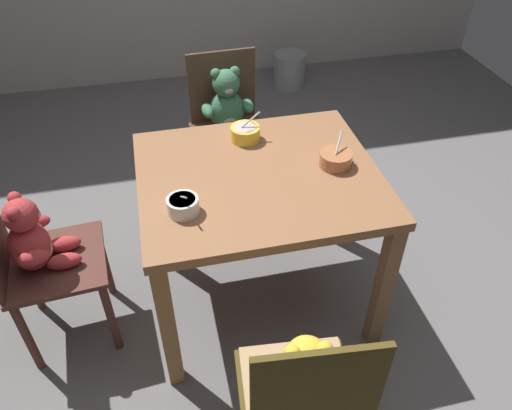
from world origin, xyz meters
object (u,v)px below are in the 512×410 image
Objects in this scene: porridge_bowl_yellow_far_center at (245,133)px; porridge_bowl_white_near_left at (183,205)px; teddy_chair_far_center at (228,114)px; dining_table at (259,195)px; porridge_bowl_terracotta_near_right at (336,159)px; metal_pail at (290,70)px; teddy_chair_near_left at (35,249)px; teddy_chair_near_front at (302,392)px.

porridge_bowl_yellow_far_center is 0.54m from porridge_bowl_white_near_left.
teddy_chair_far_center is 6.17× the size of porridge_bowl_yellow_far_center.
dining_table is at bearing 27.82° from porridge_bowl_white_near_left.
porridge_bowl_terracotta_near_right is 0.48× the size of metal_pail.
porridge_bowl_yellow_far_center is (-0.00, 0.26, 0.14)m from dining_table.
porridge_bowl_yellow_far_center is at bearing 11.87° from teddy_chair_near_left.
teddy_chair_far_center is at bearing -119.85° from metal_pail.
teddy_chair_near_left is 6.67× the size of porridge_bowl_terracotta_near_right.
dining_table reaches higher than metal_pail.
teddy_chair_far_center is at bearing 87.82° from porridge_bowl_yellow_far_center.
teddy_chair_near_front is at bearing -105.46° from metal_pail.
teddy_chair_near_left is 1.04× the size of teddy_chair_far_center.
porridge_bowl_yellow_far_center is at bearing 90.66° from dining_table.
porridge_bowl_white_near_left reaches higher than teddy_chair_far_center.
porridge_bowl_white_near_left is (-0.65, -0.16, 0.00)m from porridge_bowl_terracotta_near_right.
dining_table is at bearing 1.52° from teddy_chair_near_front.
porridge_bowl_terracotta_near_right is 0.66m from porridge_bowl_white_near_left.
teddy_chair_far_center is 0.94m from porridge_bowl_terracotta_near_right.
teddy_chair_far_center reaches higher than dining_table.
porridge_bowl_yellow_far_center is at bearing -4.65° from teddy_chair_far_center.
teddy_chair_near_left is at bearing 179.85° from porridge_bowl_terracotta_near_right.
teddy_chair_near_front is 3.39× the size of metal_pail.
porridge_bowl_yellow_far_center is at bearing 2.65° from teddy_chair_near_front.
dining_table is 0.30m from porridge_bowl_yellow_far_center.
porridge_bowl_yellow_far_center reaches higher than teddy_chair_far_center.
porridge_bowl_terracotta_near_right is 0.97× the size of porridge_bowl_yellow_far_center.
teddy_chair_far_center is (0.08, 1.69, 0.01)m from teddy_chair_near_front.
dining_table is 0.93m from teddy_chair_near_left.
porridge_bowl_terracotta_near_right is 0.42m from porridge_bowl_yellow_far_center.
porridge_bowl_terracotta_near_right is (1.24, -0.00, 0.24)m from teddy_chair_near_left.
porridge_bowl_terracotta_near_right is at bearing -19.09° from teddy_chair_near_front.
porridge_bowl_yellow_far_center is at bearing 139.72° from porridge_bowl_terracotta_near_right.
metal_pail is at bearing 70.36° from dining_table.
teddy_chair_near_front is at bearing -5.17° from teddy_chair_far_center.
porridge_bowl_terracotta_near_right is 1.06× the size of porridge_bowl_white_near_left.
teddy_chair_far_center is 1.56m from metal_pail.
porridge_bowl_white_near_left reaches higher than dining_table.
dining_table is 1.14× the size of teddy_chair_far_center.
porridge_bowl_yellow_far_center reaches higher than dining_table.
teddy_chair_near_left reaches higher than teddy_chair_far_center.
teddy_chair_near_front reaches higher than porridge_bowl_terracotta_near_right.
porridge_bowl_terracotta_near_right reaches higher than metal_pail.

